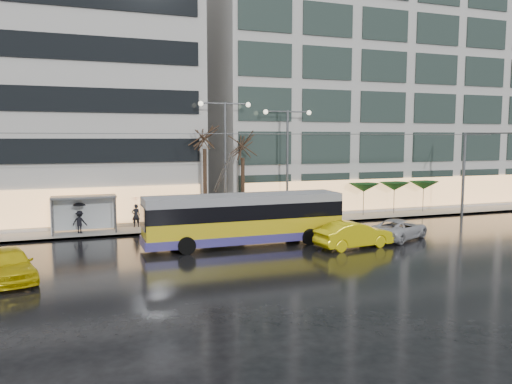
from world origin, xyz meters
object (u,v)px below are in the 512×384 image
bus_shelter (78,206)px  street_lamp_near (225,145)px  taxi_a (9,264)px  trolleybus (244,221)px

bus_shelter → street_lamp_near: 11.14m
taxi_a → trolleybus: bearing=0.1°
trolleybus → bus_shelter: size_ratio=2.90×
street_lamp_near → taxi_a: bearing=-141.2°
trolleybus → bus_shelter: (-9.51, 6.95, 0.43)m
trolleybus → taxi_a: 13.10m
bus_shelter → taxi_a: size_ratio=0.92×
bus_shelter → street_lamp_near: street_lamp_near is taller
street_lamp_near → taxi_a: street_lamp_near is taller
taxi_a → bus_shelter: bearing=57.8°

